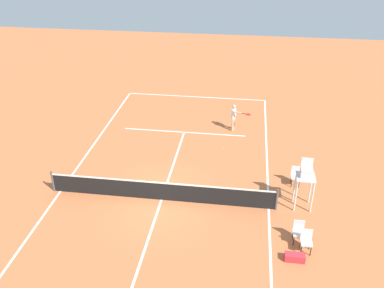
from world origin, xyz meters
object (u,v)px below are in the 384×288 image
tennis_ball (223,148)px  courtside_chair_far (306,240)px  umpire_chair (306,176)px  courtside_chair_mid (296,175)px  player_serving (234,115)px  equipment_bag (295,257)px  courtside_chair_near (299,231)px

tennis_ball → courtside_chair_far: (-3.77, 7.62, 0.50)m
tennis_ball → umpire_chair: umpire_chair is taller
courtside_chair_mid → player_serving: bearing=-58.9°
tennis_ball → courtside_chair_mid: bearing=140.5°
umpire_chair → courtside_chair_far: size_ratio=2.54×
tennis_ball → equipment_bag: (-3.34, 8.22, 0.12)m
player_serving → tennis_ball: (0.50, 2.27, -0.97)m
equipment_bag → courtside_chair_mid: bearing=-94.2°
equipment_bag → courtside_chair_near: bearing=-99.8°
umpire_chair → player_serving: bearing=-64.3°
tennis_ball → courtside_chair_mid: size_ratio=0.07×
courtside_chair_far → equipment_bag: bearing=53.7°
player_serving → tennis_ball: bearing=6.0°
tennis_ball → courtside_chair_far: size_ratio=0.07×
tennis_ball → player_serving: bearing=-102.4°
courtside_chair_far → umpire_chair: bearing=-92.3°
tennis_ball → courtside_chair_far: 8.52m
player_serving → courtside_chair_mid: (-3.22, 5.34, -0.47)m
player_serving → courtside_chair_far: bearing=36.7°
player_serving → courtside_chair_mid: size_ratio=1.77×
courtside_chair_mid → courtside_chair_far: same height
player_serving → courtside_chair_mid: 6.25m
player_serving → umpire_chair: size_ratio=0.70×
umpire_chair → equipment_bag: (0.55, 3.46, -1.46)m
courtside_chair_mid → tennis_ball: bearing=-39.5°
player_serving → equipment_bag: 10.90m
tennis_ball → courtside_chair_mid: (-3.72, 3.07, 0.50)m
player_serving → courtside_chair_near: player_serving is taller
player_serving → courtside_chair_near: 9.88m
tennis_ball → courtside_chair_far: bearing=116.3°
umpire_chair → courtside_chair_far: bearing=87.7°
courtside_chair_mid → courtside_chair_far: bearing=90.7°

